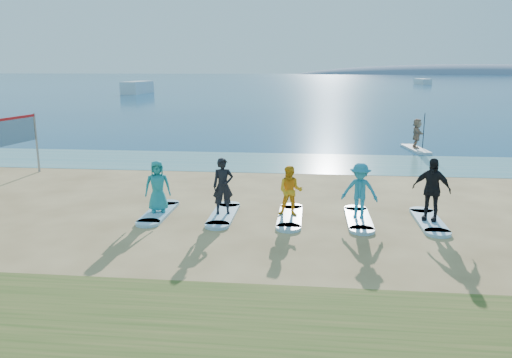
# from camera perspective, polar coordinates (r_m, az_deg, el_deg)

# --- Properties ---
(ground) EXTENTS (600.00, 600.00, 0.00)m
(ground) POSITION_cam_1_polar(r_m,az_deg,el_deg) (13.33, 0.92, -6.55)
(ground) COLOR tan
(ground) RESTS_ON ground
(shallow_water) EXTENTS (600.00, 600.00, 0.00)m
(shallow_water) POSITION_cam_1_polar(r_m,az_deg,el_deg) (23.48, 3.28, 1.91)
(shallow_water) COLOR teal
(shallow_water) RESTS_ON ground
(ocean) EXTENTS (600.00, 600.00, 0.00)m
(ocean) POSITION_cam_1_polar(r_m,az_deg,el_deg) (172.59, 5.90, 11.19)
(ocean) COLOR navy
(ocean) RESTS_ON ground
(island_ridge) EXTENTS (220.00, 56.00, 18.00)m
(island_ridge) POSITION_cam_1_polar(r_m,az_deg,el_deg) (326.35, 23.33, 10.93)
(island_ridge) COLOR slate
(island_ridge) RESTS_ON ground
(paddleboard) EXTENTS (1.12, 3.07, 0.12)m
(paddleboard) POSITION_cam_1_polar(r_m,az_deg,el_deg) (28.27, 17.78, 3.28)
(paddleboard) COLOR silver
(paddleboard) RESTS_ON ground
(paddleboarder) EXTENTS (0.55, 1.49, 1.58)m
(paddleboarder) POSITION_cam_1_polar(r_m,az_deg,el_deg) (28.15, 17.90, 4.98)
(paddleboarder) COLOR tan
(paddleboarder) RESTS_ON paddleboard
(boat_offshore_a) EXTENTS (3.00, 8.67, 2.01)m
(boat_offshore_a) POSITION_cam_1_polar(r_m,az_deg,el_deg) (87.26, -13.35, 9.49)
(boat_offshore_a) COLOR silver
(boat_offshore_a) RESTS_ON ground
(boat_offshore_b) EXTENTS (3.52, 6.12, 1.43)m
(boat_offshore_b) POSITION_cam_1_polar(r_m,az_deg,el_deg) (135.27, 18.48, 10.21)
(boat_offshore_b) COLOR silver
(boat_offshore_b) RESTS_ON ground
(surfboard_0) EXTENTS (0.70, 2.20, 0.09)m
(surfboard_0) POSITION_cam_1_polar(r_m,az_deg,el_deg) (15.54, -11.05, -3.79)
(surfboard_0) COLOR #8DBEDA
(surfboard_0) RESTS_ON ground
(student_0) EXTENTS (0.88, 0.70, 1.57)m
(student_0) POSITION_cam_1_polar(r_m,az_deg,el_deg) (15.33, -11.18, -0.82)
(student_0) COLOR teal
(student_0) RESTS_ON surfboard_0
(surfboard_1) EXTENTS (0.70, 2.20, 0.09)m
(surfboard_1) POSITION_cam_1_polar(r_m,az_deg,el_deg) (15.08, -3.74, -4.09)
(surfboard_1) COLOR #8DBEDA
(surfboard_1) RESTS_ON ground
(student_1) EXTENTS (0.70, 0.55, 1.69)m
(student_1) POSITION_cam_1_polar(r_m,az_deg,el_deg) (14.85, -3.79, -0.81)
(student_1) COLOR black
(student_1) RESTS_ON surfboard_1
(surfboard_2) EXTENTS (0.70, 2.20, 0.09)m
(surfboard_2) POSITION_cam_1_polar(r_m,az_deg,el_deg) (14.88, 3.91, -4.33)
(surfboard_2) COLOR #8DBEDA
(surfboard_2) RESTS_ON ground
(student_2) EXTENTS (0.77, 0.62, 1.49)m
(student_2) POSITION_cam_1_polar(r_m,az_deg,el_deg) (14.67, 3.95, -1.37)
(student_2) COLOR orange
(student_2) RESTS_ON surfboard_2
(surfboard_3) EXTENTS (0.70, 2.20, 0.09)m
(surfboard_3) POSITION_cam_1_polar(r_m,az_deg,el_deg) (14.94, 11.63, -4.49)
(surfboard_3) COLOR #8DBEDA
(surfboard_3) RESTS_ON ground
(student_3) EXTENTS (1.14, 0.79, 1.62)m
(student_3) POSITION_cam_1_polar(r_m,az_deg,el_deg) (14.72, 11.77, -1.32)
(student_3) COLOR teal
(student_3) RESTS_ON surfboard_3
(surfboard_4) EXTENTS (0.70, 2.20, 0.09)m
(surfboard_4) POSITION_cam_1_polar(r_m,az_deg,el_deg) (15.27, 19.15, -4.57)
(surfboard_4) COLOR #8DBEDA
(surfboard_4) RESTS_ON ground
(student_4) EXTENTS (1.15, 0.85, 1.81)m
(student_4) POSITION_cam_1_polar(r_m,az_deg,el_deg) (15.03, 19.41, -1.11)
(student_4) COLOR black
(student_4) RESTS_ON surfboard_4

